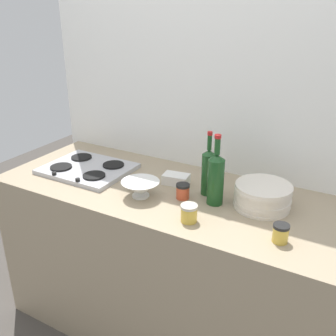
{
  "coord_description": "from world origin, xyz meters",
  "views": [
    {
      "loc": [
        0.86,
        -1.52,
        1.77
      ],
      "look_at": [
        0.0,
        0.0,
        1.02
      ],
      "focal_mm": 41.44,
      "sensor_mm": 36.0,
      "label": 1
    }
  ],
  "objects_px": {
    "plate_stack": "(263,196)",
    "condiment_jar_spare": "(183,191)",
    "stovetop_hob": "(88,168)",
    "wine_bottle_mid_left": "(208,171)",
    "butter_dish": "(177,179)",
    "wine_bottle_leftmost": "(216,178)",
    "condiment_jar_front": "(189,213)",
    "condiment_jar_rear": "(281,233)",
    "mixing_bowl": "(141,188)"
  },
  "relations": [
    {
      "from": "plate_stack",
      "to": "condiment_jar_spare",
      "type": "bearing_deg",
      "value": -163.56
    },
    {
      "from": "stovetop_hob",
      "to": "plate_stack",
      "type": "relative_size",
      "value": 1.77
    },
    {
      "from": "wine_bottle_mid_left",
      "to": "butter_dish",
      "type": "relative_size",
      "value": 2.41
    },
    {
      "from": "wine_bottle_mid_left",
      "to": "butter_dish",
      "type": "height_order",
      "value": "wine_bottle_mid_left"
    },
    {
      "from": "plate_stack",
      "to": "wine_bottle_leftmost",
      "type": "distance_m",
      "value": 0.23
    },
    {
      "from": "wine_bottle_leftmost",
      "to": "condiment_jar_front",
      "type": "relative_size",
      "value": 4.34
    },
    {
      "from": "condiment_jar_spare",
      "to": "condiment_jar_front",
      "type": "bearing_deg",
      "value": -55.48
    },
    {
      "from": "condiment_jar_spare",
      "to": "condiment_jar_rear",
      "type": "bearing_deg",
      "value": -15.48
    },
    {
      "from": "butter_dish",
      "to": "condiment_jar_rear",
      "type": "relative_size",
      "value": 1.74
    },
    {
      "from": "stovetop_hob",
      "to": "wine_bottle_mid_left",
      "type": "bearing_deg",
      "value": 5.81
    },
    {
      "from": "wine_bottle_mid_left",
      "to": "condiment_jar_rear",
      "type": "xyz_separation_m",
      "value": [
        0.42,
        -0.24,
        -0.08
      ]
    },
    {
      "from": "wine_bottle_leftmost",
      "to": "condiment_jar_rear",
      "type": "distance_m",
      "value": 0.4
    },
    {
      "from": "wine_bottle_leftmost",
      "to": "wine_bottle_mid_left",
      "type": "height_order",
      "value": "wine_bottle_leftmost"
    },
    {
      "from": "mixing_bowl",
      "to": "wine_bottle_leftmost",
      "type": "bearing_deg",
      "value": 18.62
    },
    {
      "from": "mixing_bowl",
      "to": "condiment_jar_spare",
      "type": "height_order",
      "value": "mixing_bowl"
    },
    {
      "from": "butter_dish",
      "to": "condiment_jar_spare",
      "type": "relative_size",
      "value": 1.8
    },
    {
      "from": "wine_bottle_mid_left",
      "to": "condiment_jar_spare",
      "type": "height_order",
      "value": "wine_bottle_mid_left"
    },
    {
      "from": "wine_bottle_mid_left",
      "to": "condiment_jar_spare",
      "type": "distance_m",
      "value": 0.16
    },
    {
      "from": "plate_stack",
      "to": "wine_bottle_leftmost",
      "type": "xyz_separation_m",
      "value": [
        -0.2,
        -0.07,
        0.07
      ]
    },
    {
      "from": "wine_bottle_leftmost",
      "to": "mixing_bowl",
      "type": "distance_m",
      "value": 0.37
    },
    {
      "from": "condiment_jar_front",
      "to": "wine_bottle_mid_left",
      "type": "bearing_deg",
      "value": 97.7
    },
    {
      "from": "condiment_jar_spare",
      "to": "wine_bottle_mid_left",
      "type": "bearing_deg",
      "value": 50.88
    },
    {
      "from": "mixing_bowl",
      "to": "butter_dish",
      "type": "bearing_deg",
      "value": 68.32
    },
    {
      "from": "condiment_jar_front",
      "to": "condiment_jar_rear",
      "type": "distance_m",
      "value": 0.38
    },
    {
      "from": "plate_stack",
      "to": "butter_dish",
      "type": "xyz_separation_m",
      "value": [
        -0.46,
        0.02,
        -0.03
      ]
    },
    {
      "from": "butter_dish",
      "to": "plate_stack",
      "type": "bearing_deg",
      "value": -2.91
    },
    {
      "from": "plate_stack",
      "to": "condiment_jar_front",
      "type": "height_order",
      "value": "plate_stack"
    },
    {
      "from": "wine_bottle_leftmost",
      "to": "condiment_jar_rear",
      "type": "height_order",
      "value": "wine_bottle_leftmost"
    },
    {
      "from": "plate_stack",
      "to": "butter_dish",
      "type": "relative_size",
      "value": 1.99
    },
    {
      "from": "wine_bottle_mid_left",
      "to": "condiment_jar_spare",
      "type": "relative_size",
      "value": 4.33
    },
    {
      "from": "plate_stack",
      "to": "condiment_jar_rear",
      "type": "relative_size",
      "value": 3.45
    },
    {
      "from": "mixing_bowl",
      "to": "stovetop_hob",
      "type": "bearing_deg",
      "value": 165.02
    },
    {
      "from": "mixing_bowl",
      "to": "wine_bottle_mid_left",
      "type": "bearing_deg",
      "value": 34.63
    },
    {
      "from": "wine_bottle_leftmost",
      "to": "condiment_jar_spare",
      "type": "height_order",
      "value": "wine_bottle_leftmost"
    },
    {
      "from": "wine_bottle_mid_left",
      "to": "plate_stack",
      "type": "bearing_deg",
      "value": 0.47
    },
    {
      "from": "stovetop_hob",
      "to": "condiment_jar_front",
      "type": "height_order",
      "value": "condiment_jar_front"
    },
    {
      "from": "stovetop_hob",
      "to": "condiment_jar_spare",
      "type": "relative_size",
      "value": 6.32
    },
    {
      "from": "condiment_jar_spare",
      "to": "plate_stack",
      "type": "bearing_deg",
      "value": 16.44
    },
    {
      "from": "stovetop_hob",
      "to": "wine_bottle_leftmost",
      "type": "bearing_deg",
      "value": -0.07
    },
    {
      "from": "stovetop_hob",
      "to": "butter_dish",
      "type": "bearing_deg",
      "value": 10.65
    },
    {
      "from": "condiment_jar_spare",
      "to": "mixing_bowl",
      "type": "bearing_deg",
      "value": -155.84
    },
    {
      "from": "butter_dish",
      "to": "wine_bottle_mid_left",
      "type": "bearing_deg",
      "value": -7.82
    },
    {
      "from": "butter_dish",
      "to": "condiment_jar_spare",
      "type": "bearing_deg",
      "value": -51.51
    },
    {
      "from": "butter_dish",
      "to": "mixing_bowl",
      "type": "bearing_deg",
      "value": -111.68
    },
    {
      "from": "wine_bottle_leftmost",
      "to": "butter_dish",
      "type": "distance_m",
      "value": 0.29
    },
    {
      "from": "condiment_jar_front",
      "to": "condiment_jar_spare",
      "type": "bearing_deg",
      "value": 124.52
    },
    {
      "from": "wine_bottle_mid_left",
      "to": "mixing_bowl",
      "type": "height_order",
      "value": "wine_bottle_mid_left"
    },
    {
      "from": "condiment_jar_rear",
      "to": "condiment_jar_spare",
      "type": "bearing_deg",
      "value": 164.52
    },
    {
      "from": "stovetop_hob",
      "to": "condiment_jar_front",
      "type": "distance_m",
      "value": 0.77
    },
    {
      "from": "butter_dish",
      "to": "condiment_jar_spare",
      "type": "height_order",
      "value": "condiment_jar_spare"
    }
  ]
}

